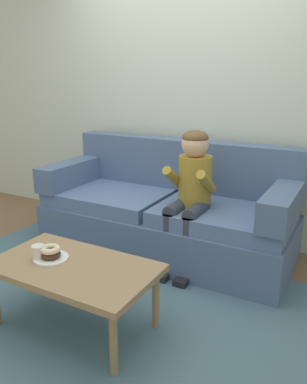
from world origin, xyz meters
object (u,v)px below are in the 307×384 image
(mug, at_px, (38,253))
(toy_controller, at_px, (54,265))
(couch, at_px, (168,213))
(person_child, at_px, (191,187))
(donut, at_px, (51,255))
(coffee_table, at_px, (73,272))

(mug, distance_m, toy_controller, 0.83)
(couch, distance_m, person_child, 0.49)
(person_child, distance_m, donut, 1.18)
(couch, bearing_deg, mug, -99.37)
(coffee_table, bearing_deg, donut, -177.72)
(mug, height_order, toy_controller, mug)
(donut, height_order, mug, mug)
(couch, bearing_deg, toy_controller, -130.31)
(donut, xyz_separation_m, mug, (-0.07, -0.03, 0.01))
(couch, xyz_separation_m, mug, (-0.22, -1.31, 0.13))
(mug, relative_size, toy_controller, 0.40)
(person_child, relative_size, donut, 9.18)
(coffee_table, height_order, donut, donut)
(couch, xyz_separation_m, person_child, (0.30, -0.21, 0.33))
(couch, bearing_deg, donut, -96.76)
(coffee_table, bearing_deg, person_child, 74.91)
(coffee_table, xyz_separation_m, donut, (-0.16, -0.01, 0.08))
(coffee_table, height_order, toy_controller, coffee_table)
(person_child, height_order, donut, person_child)
(mug, bearing_deg, coffee_table, 10.31)
(couch, height_order, toy_controller, couch)
(donut, bearing_deg, person_child, 67.22)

